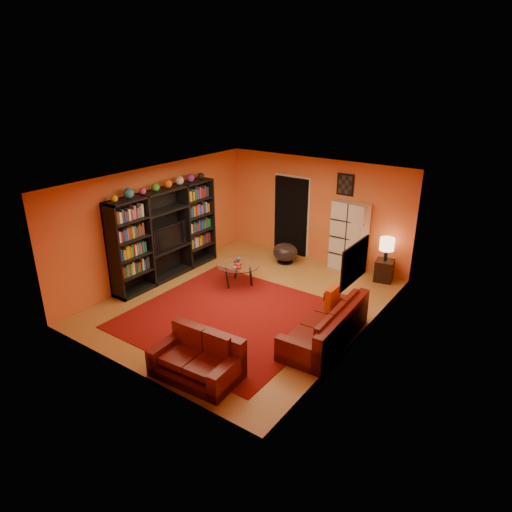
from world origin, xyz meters
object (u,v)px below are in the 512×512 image
Objects in this scene: loveseat at (199,358)px; bowl_chair at (285,252)px; storage_cabinet at (349,237)px; side_table at (384,270)px; coffee_table at (238,266)px; tv at (167,236)px; table_lamp at (387,245)px; sofa at (329,328)px; entertainment_unit at (166,234)px.

loveseat is 4.90m from bowl_chair.
side_table is at bearing -0.55° from storage_cabinet.
bowl_chair is (0.18, 1.72, -0.18)m from coffee_table.
table_lamp is (4.22, 2.73, -0.12)m from tv.
table_lamp is (0.00, 0.00, 0.64)m from side_table.
table_lamp is (-0.14, 3.08, 0.60)m from sofa.
tv is 1.80m from coffee_table.
entertainment_unit is 5.06m from table_lamp.
storage_cabinet is 1.15m from side_table.
storage_cabinet is 0.98m from table_lamp.
coffee_table is at bearing -140.96° from side_table.
tv reaches higher than sofa.
tv is at bearing -159.28° from coffee_table.
storage_cabinet is 3.40× the size of side_table.
loveseat is 2.86× the size of side_table.
bowl_chair is 2.55m from table_lamp.
storage_cabinet is at bearing 40.34° from entertainment_unit.
table_lamp is at bearing 32.35° from entertainment_unit.
coffee_table is at bearing -96.11° from bowl_chair.
tv reaches higher than side_table.
loveseat is at bearing -63.31° from coffee_table.
loveseat is at bearing -124.19° from sofa.
table_lamp reaches higher than sofa.
loveseat is at bearing -74.34° from bowl_chair.
loveseat is (-1.26, -2.04, 0.00)m from sofa.
coffee_table is at bearing 19.31° from entertainment_unit.
loveseat is (3.15, -2.42, -0.76)m from entertainment_unit.
sofa is 3.43× the size of bowl_chair.
coffee_table is (-2.76, 0.96, 0.17)m from sofa.
tv is at bearing -133.84° from storage_cabinet.
loveseat is at bearing -102.27° from table_lamp.
entertainment_unit reaches higher than coffee_table.
entertainment_unit reaches higher than tv.
sofa is 3.41m from storage_cabinet.
entertainment_unit reaches higher than storage_cabinet.
sofa is at bearing -19.08° from coffee_table.
tv is (0.05, -0.03, -0.04)m from entertainment_unit.
tv is 1.02× the size of coffee_table.
storage_cabinet is (3.30, 2.80, -0.20)m from entertainment_unit.
side_table is (2.62, 2.13, -0.21)m from coffee_table.
entertainment_unit is at bearing 172.48° from sofa.
bowl_chair is (-1.32, 4.72, -0.01)m from loveseat.
entertainment_unit is 1.84m from coffee_table.
loveseat is 2.62× the size of table_lamp.
storage_cabinet is at bearing -48.95° from tv.
sofa is at bearing -87.38° from side_table.
coffee_table is 0.58× the size of storage_cabinet.
entertainment_unit is 3.04m from bowl_chair.
bowl_chair is at bearing -170.56° from side_table.
storage_cabinet is 1.65m from bowl_chair.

